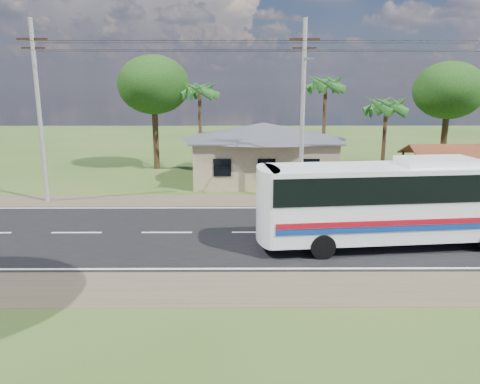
% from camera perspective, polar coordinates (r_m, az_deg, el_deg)
% --- Properties ---
extents(ground, '(120.00, 120.00, 0.00)m').
position_cam_1_polar(ground, '(23.43, 2.08, -4.98)').
color(ground, '#2C4719').
rests_on(ground, ground).
extents(road, '(120.00, 16.00, 0.03)m').
position_cam_1_polar(road, '(23.42, 2.08, -4.96)').
color(road, black).
rests_on(road, ground).
extents(house, '(12.40, 10.00, 5.00)m').
position_cam_1_polar(house, '(35.60, 2.87, 5.63)').
color(house, tan).
rests_on(house, ground).
extents(waiting_shed, '(5.20, 4.48, 3.35)m').
position_cam_1_polar(waiting_shed, '(34.07, 23.96, 4.33)').
color(waiting_shed, '#351E13').
rests_on(waiting_shed, ground).
extents(concrete_barrier, '(7.00, 0.30, 0.90)m').
position_cam_1_polar(concrete_barrier, '(31.47, 24.04, -0.56)').
color(concrete_barrier, '#9E9E99').
rests_on(concrete_barrier, ground).
extents(utility_poles, '(32.80, 2.22, 11.00)m').
position_cam_1_polar(utility_poles, '(29.00, 7.00, 10.05)').
color(utility_poles, '#9E9E99').
rests_on(utility_poles, ground).
extents(palm_near, '(2.80, 2.80, 6.70)m').
position_cam_1_polar(palm_near, '(34.89, 17.42, 9.97)').
color(palm_near, '#47301E').
rests_on(palm_near, ground).
extents(palm_mid, '(2.80, 2.80, 8.20)m').
position_cam_1_polar(palm_mid, '(38.38, 10.41, 12.75)').
color(palm_mid, '#47301E').
rests_on(palm_mid, ground).
extents(palm_far, '(2.80, 2.80, 7.70)m').
position_cam_1_polar(palm_far, '(38.37, -4.96, 12.19)').
color(palm_far, '#47301E').
rests_on(palm_far, ground).
extents(tree_behind_house, '(6.00, 6.00, 9.61)m').
position_cam_1_polar(tree_behind_house, '(40.85, -10.48, 12.69)').
color(tree_behind_house, '#47301E').
rests_on(tree_behind_house, ground).
extents(tree_behind_shed, '(5.60, 5.60, 9.02)m').
position_cam_1_polar(tree_behind_shed, '(41.84, 24.10, 11.21)').
color(tree_behind_shed, '#47301E').
rests_on(tree_behind_shed, ground).
extents(coach_bus, '(13.27, 4.13, 4.05)m').
position_cam_1_polar(coach_bus, '(22.39, 20.01, -0.48)').
color(coach_bus, white).
rests_on(coach_bus, ground).
extents(motorcycle, '(2.05, 1.25, 1.02)m').
position_cam_1_polar(motorcycle, '(31.16, 20.61, -0.27)').
color(motorcycle, black).
rests_on(motorcycle, ground).
extents(person, '(0.74, 0.59, 1.79)m').
position_cam_1_polar(person, '(31.64, 21.71, 0.55)').
color(person, navy).
rests_on(person, ground).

